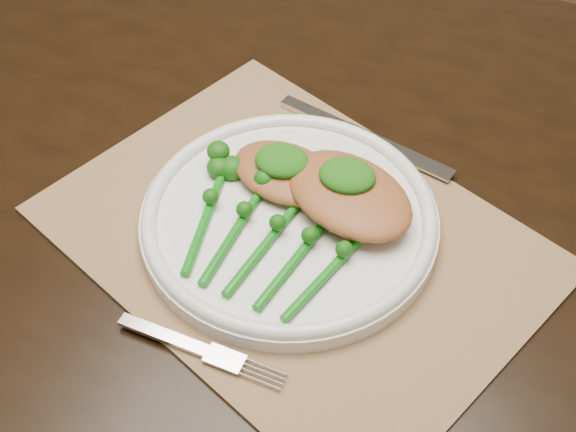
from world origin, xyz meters
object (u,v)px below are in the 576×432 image
(chicken_fillet_left, at_px, (286,173))
(dining_table, at_px, (255,340))
(broccolini_bundle, at_px, (266,243))
(placemat, at_px, (295,238))
(dinner_plate, at_px, (289,218))

(chicken_fillet_left, bearing_deg, dining_table, 160.70)
(dining_table, bearing_deg, broccolini_bundle, -52.90)
(chicken_fillet_left, height_order, broccolini_bundle, same)
(placemat, bearing_deg, dining_table, 158.10)
(placemat, bearing_deg, broccolini_bundle, -91.15)
(chicken_fillet_left, distance_m, broccolini_bundle, 0.09)
(dining_table, xyz_separation_m, dinner_plate, (0.08, -0.09, 0.39))
(dining_table, bearing_deg, chicken_fillet_left, -26.94)
(dinner_plate, height_order, chicken_fillet_left, chicken_fillet_left)
(dining_table, height_order, chicken_fillet_left, chicken_fillet_left)
(dinner_plate, xyz_separation_m, chicken_fillet_left, (-0.02, 0.04, 0.02))
(dining_table, bearing_deg, dinner_plate, -39.07)
(placemat, bearing_deg, chicken_fillet_left, 142.59)
(chicken_fillet_left, relative_size, broccolini_bundle, 0.58)
(dinner_plate, relative_size, broccolini_bundle, 1.47)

